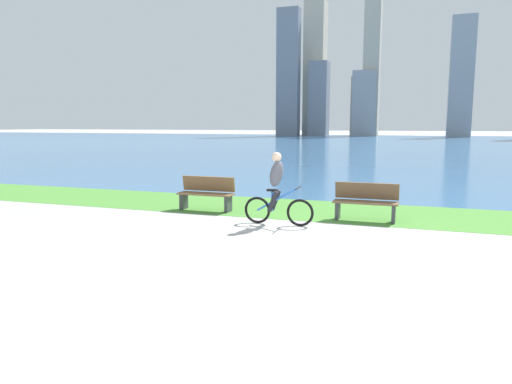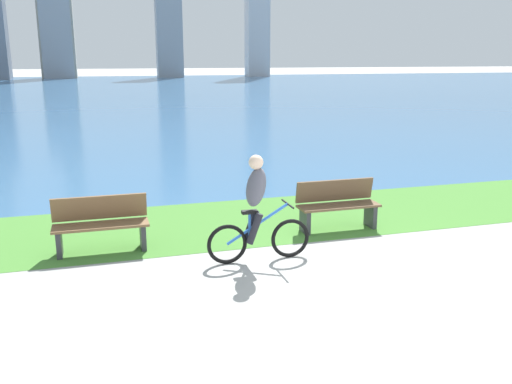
% 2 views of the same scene
% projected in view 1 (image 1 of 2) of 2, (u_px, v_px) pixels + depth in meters
% --- Properties ---
extents(ground_plane, '(300.00, 300.00, 0.00)m').
position_uv_depth(ground_plane, '(323.00, 247.00, 8.79)').
color(ground_plane, '#9E9E99').
extents(grass_strip_bayside, '(120.00, 3.08, 0.01)m').
position_uv_depth(grass_strip_bayside, '(351.00, 212.00, 12.28)').
color(grass_strip_bayside, '#478433').
rests_on(grass_strip_bayside, ground).
extents(bay_water_surface, '(300.00, 83.57, 0.00)m').
position_uv_depth(bay_water_surface, '(403.00, 144.00, 52.82)').
color(bay_water_surface, '#386693').
rests_on(bay_water_surface, ground).
extents(cyclist_lead, '(1.64, 0.52, 1.66)m').
position_uv_depth(cyclist_lead, '(277.00, 189.00, 10.65)').
color(cyclist_lead, black).
rests_on(cyclist_lead, ground).
extents(bench_near_path, '(1.50, 0.47, 0.90)m').
position_uv_depth(bench_near_path, '(206.00, 194.00, 12.50)').
color(bench_near_path, brown).
rests_on(bench_near_path, ground).
extents(bench_far_along_path, '(1.50, 0.47, 0.90)m').
position_uv_depth(bench_far_along_path, '(366.00, 202.00, 11.16)').
color(bench_far_along_path, brown).
rests_on(bench_far_along_path, ground).
extents(city_skyline_far_shore, '(47.52, 10.41, 27.11)m').
position_uv_depth(city_skyline_far_shore, '(373.00, 76.00, 85.32)').
color(city_skyline_far_shore, slate).
rests_on(city_skyline_far_shore, ground).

